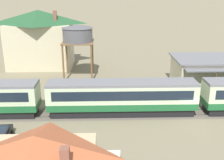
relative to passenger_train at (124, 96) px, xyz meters
The scene contains 6 objects.
ground_plane 7.76m from the passenger_train, ahead, with size 600.00×600.00×0.00m, color #7A7056.
passenger_train is the anchor object (origin of this frame).
railway_track 7.79m from the passenger_train, behind, with size 111.24×3.60×0.04m.
station_building 14.96m from the passenger_train, 35.05° to the left, with size 8.98×8.38×4.48m.
station_house_dark_green_roof 24.87m from the passenger_train, 124.00° to the left, with size 12.21×7.62×10.27m.
water_tower 15.85m from the passenger_train, 115.10° to the left, with size 4.87×4.87×8.61m.
Camera 1 is at (-9.71, -29.22, 14.49)m, focal length 45.00 mm.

